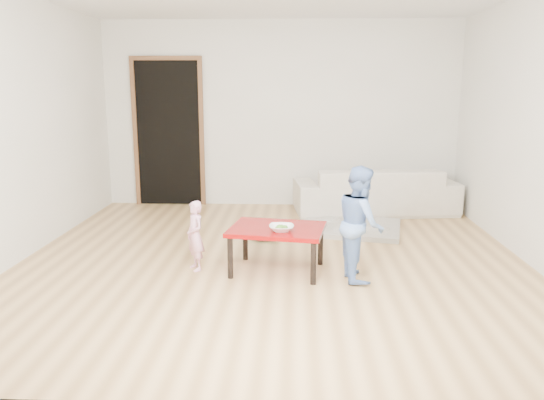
# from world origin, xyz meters

# --- Properties ---
(floor) EXTENTS (5.00, 5.00, 0.01)m
(floor) POSITION_xyz_m (0.00, 0.00, 0.00)
(floor) COLOR #A67B47
(floor) RESTS_ON ground
(back_wall) EXTENTS (5.00, 0.02, 2.60)m
(back_wall) POSITION_xyz_m (0.00, 2.50, 1.30)
(back_wall) COLOR white
(back_wall) RESTS_ON floor
(left_wall) EXTENTS (0.02, 5.00, 2.60)m
(left_wall) POSITION_xyz_m (-2.50, 0.00, 1.30)
(left_wall) COLOR white
(left_wall) RESTS_ON floor
(right_wall) EXTENTS (0.02, 5.00, 2.60)m
(right_wall) POSITION_xyz_m (2.50, 0.00, 1.30)
(right_wall) COLOR white
(right_wall) RESTS_ON floor
(doorway) EXTENTS (1.02, 0.08, 2.11)m
(doorway) POSITION_xyz_m (-1.60, 2.48, 1.02)
(doorway) COLOR brown
(doorway) RESTS_ON back_wall
(sofa) EXTENTS (2.24, 1.09, 0.63)m
(sofa) POSITION_xyz_m (1.31, 2.05, 0.31)
(sofa) COLOR beige
(sofa) RESTS_ON floor
(cushion) EXTENTS (0.56, 0.52, 0.13)m
(cushion) POSITION_xyz_m (0.82, 1.88, 0.48)
(cushion) COLOR orange
(cushion) RESTS_ON sofa
(red_table) EXTENTS (0.94, 0.77, 0.43)m
(red_table) POSITION_xyz_m (0.05, -0.35, 0.21)
(red_table) COLOR maroon
(red_table) RESTS_ON floor
(bowl) EXTENTS (0.22, 0.22, 0.05)m
(bowl) POSITION_xyz_m (0.10, -0.48, 0.45)
(bowl) COLOR white
(bowl) RESTS_ON red_table
(broccoli) EXTENTS (0.12, 0.12, 0.06)m
(broccoli) POSITION_xyz_m (0.10, -0.48, 0.45)
(broccoli) COLOR #2D5919
(broccoli) RESTS_ON red_table
(child_pink) EXTENTS (0.26, 0.29, 0.66)m
(child_pink) POSITION_xyz_m (-0.72, -0.34, 0.33)
(child_pink) COLOR pink
(child_pink) RESTS_ON floor
(child_blue) EXTENTS (0.44, 0.54, 1.03)m
(child_blue) POSITION_xyz_m (0.80, -0.50, 0.51)
(child_blue) COLOR #5E89DB
(child_blue) RESTS_ON floor
(basin) EXTENTS (0.40, 0.40, 0.13)m
(basin) POSITION_xyz_m (-0.12, 0.73, 0.06)
(basin) COLOR teal
(basin) RESTS_ON floor
(blanket) EXTENTS (1.33, 1.18, 0.06)m
(blanket) POSITION_xyz_m (0.89, 1.14, 0.03)
(blanket) COLOR beige
(blanket) RESTS_ON floor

